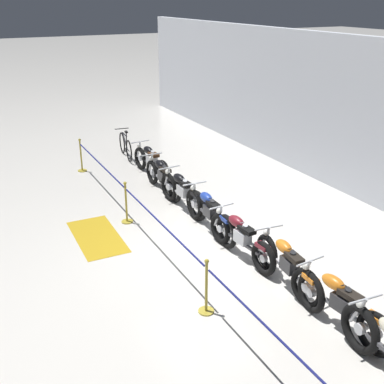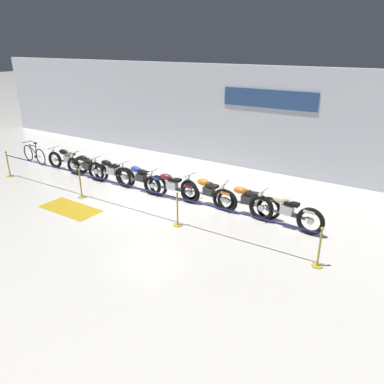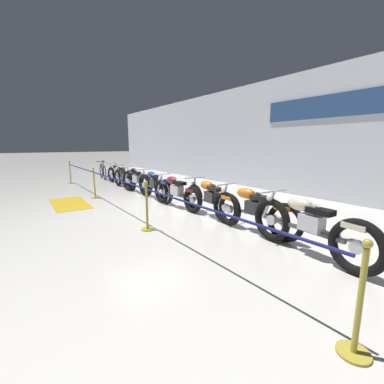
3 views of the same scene
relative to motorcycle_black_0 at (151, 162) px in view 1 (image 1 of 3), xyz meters
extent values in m
plane|color=silver|center=(4.76, -0.72, -0.46)|extent=(120.00, 120.00, 0.00)
torus|color=black|center=(-0.73, -0.06, -0.10)|extent=(0.73, 0.18, 0.72)
torus|color=black|center=(0.75, 0.06, -0.10)|extent=(0.73, 0.18, 0.72)
cylinder|color=silver|center=(-0.73, -0.06, -0.10)|extent=(0.17, 0.09, 0.17)
cylinder|color=silver|center=(0.75, 0.06, -0.10)|extent=(0.17, 0.09, 0.17)
cylinder|color=silver|center=(-0.82, -0.07, 0.18)|extent=(0.31, 0.08, 0.59)
cube|color=silver|center=(0.06, 0.00, 0.06)|extent=(0.38, 0.25, 0.26)
cylinder|color=silver|center=(0.02, 0.00, 0.26)|extent=(0.19, 0.12, 0.24)
cylinder|color=silver|center=(0.10, 0.01, 0.26)|extent=(0.19, 0.12, 0.24)
cylinder|color=silver|center=(0.35, 0.17, -0.08)|extent=(0.70, 0.13, 0.07)
cube|color=black|center=(0.01, 0.00, -0.08)|extent=(1.19, 0.16, 0.06)
ellipsoid|color=black|center=(-0.17, -0.02, 0.32)|extent=(0.48, 0.26, 0.22)
cube|color=#4C2D19|center=(0.19, 0.01, 0.28)|extent=(0.41, 0.23, 0.09)
cube|color=black|center=(0.70, 0.05, 0.15)|extent=(0.33, 0.19, 0.08)
cylinder|color=silver|center=(-0.71, -0.06, 0.45)|extent=(0.09, 0.62, 0.04)
sphere|color=silver|center=(-0.79, -0.07, 0.31)|extent=(0.14, 0.14, 0.14)
torus|color=black|center=(0.61, -0.22, -0.11)|extent=(0.71, 0.12, 0.71)
torus|color=black|center=(2.13, -0.21, -0.11)|extent=(0.71, 0.12, 0.71)
cylinder|color=silver|center=(0.61, -0.22, -0.11)|extent=(0.17, 0.08, 0.17)
cylinder|color=silver|center=(2.13, -0.21, -0.11)|extent=(0.17, 0.08, 0.17)
cylinder|color=silver|center=(0.52, -0.22, 0.18)|extent=(0.30, 0.06, 0.59)
cube|color=#2D2D30|center=(1.42, -0.22, 0.05)|extent=(0.36, 0.22, 0.26)
cylinder|color=#2D2D30|center=(1.38, -0.22, 0.25)|extent=(0.18, 0.11, 0.24)
cylinder|color=#2D2D30|center=(1.46, -0.21, 0.25)|extent=(0.18, 0.11, 0.24)
cylinder|color=silver|center=(1.72, -0.07, -0.09)|extent=(0.70, 0.07, 0.07)
cube|color=#ADAFB5|center=(1.37, -0.22, -0.09)|extent=(1.22, 0.07, 0.06)
ellipsoid|color=black|center=(1.19, -0.22, 0.31)|extent=(0.46, 0.22, 0.22)
cube|color=black|center=(1.55, -0.21, 0.27)|extent=(0.40, 0.20, 0.09)
cube|color=black|center=(2.08, -0.21, 0.15)|extent=(0.32, 0.16, 0.08)
cylinder|color=silver|center=(0.63, -0.22, 0.44)|extent=(0.04, 0.62, 0.04)
sphere|color=silver|center=(0.55, -0.22, 0.30)|extent=(0.14, 0.14, 0.14)
torus|color=black|center=(1.95, -0.29, -0.07)|extent=(0.78, 0.17, 0.77)
torus|color=black|center=(3.40, -0.19, -0.07)|extent=(0.78, 0.17, 0.77)
cylinder|color=silver|center=(1.95, -0.29, -0.07)|extent=(0.19, 0.09, 0.18)
cylinder|color=silver|center=(3.40, -0.19, -0.07)|extent=(0.19, 0.09, 0.18)
cylinder|color=silver|center=(1.86, -0.30, 0.21)|extent=(0.31, 0.08, 0.59)
cube|color=silver|center=(2.72, -0.24, 0.09)|extent=(0.37, 0.24, 0.26)
cylinder|color=silver|center=(2.68, -0.24, 0.29)|extent=(0.19, 0.12, 0.24)
cylinder|color=silver|center=(2.77, -0.23, 0.29)|extent=(0.19, 0.12, 0.24)
cylinder|color=silver|center=(3.01, -0.08, -0.05)|extent=(0.70, 0.12, 0.07)
cube|color=#ADAFB5|center=(2.67, -0.24, -0.05)|extent=(1.16, 0.14, 0.06)
ellipsoid|color=black|center=(2.49, -0.25, 0.35)|extent=(0.47, 0.25, 0.22)
cube|color=black|center=(2.85, -0.23, 0.31)|extent=(0.41, 0.23, 0.09)
cube|color=black|center=(3.35, -0.19, 0.21)|extent=(0.33, 0.18, 0.08)
cylinder|color=silver|center=(1.97, -0.29, 0.48)|extent=(0.08, 0.62, 0.04)
sphere|color=silver|center=(1.89, -0.29, 0.34)|extent=(0.14, 0.14, 0.14)
torus|color=black|center=(3.28, -0.22, -0.07)|extent=(0.77, 0.14, 0.77)
torus|color=black|center=(4.91, -0.26, -0.07)|extent=(0.77, 0.14, 0.77)
cylinder|color=silver|center=(3.28, -0.22, -0.07)|extent=(0.19, 0.08, 0.18)
cylinder|color=silver|center=(4.91, -0.26, -0.07)|extent=(0.19, 0.08, 0.18)
cylinder|color=silver|center=(3.19, -0.21, 0.21)|extent=(0.30, 0.06, 0.59)
cube|color=#2D2D30|center=(4.14, -0.24, 0.09)|extent=(0.37, 0.23, 0.26)
cylinder|color=#2D2D30|center=(4.10, -0.24, 0.29)|extent=(0.18, 0.11, 0.24)
cylinder|color=#2D2D30|center=(4.18, -0.24, 0.29)|extent=(0.18, 0.11, 0.24)
cylinder|color=silver|center=(4.45, -0.11, -0.05)|extent=(0.70, 0.09, 0.07)
cube|color=#47474C|center=(4.09, -0.24, -0.05)|extent=(1.31, 0.10, 0.06)
ellipsoid|color=navy|center=(3.91, -0.23, 0.35)|extent=(0.47, 0.23, 0.22)
cube|color=black|center=(4.27, -0.24, 0.31)|extent=(0.41, 0.21, 0.09)
cube|color=navy|center=(4.86, -0.26, 0.20)|extent=(0.32, 0.17, 0.08)
cylinder|color=silver|center=(3.30, -0.22, 0.48)|extent=(0.05, 0.62, 0.04)
sphere|color=silver|center=(3.22, -0.22, 0.34)|extent=(0.14, 0.14, 0.14)
torus|color=black|center=(4.67, -0.28, -0.11)|extent=(0.71, 0.18, 0.71)
torus|color=black|center=(6.18, -0.18, -0.11)|extent=(0.71, 0.18, 0.71)
cylinder|color=silver|center=(4.67, -0.28, -0.11)|extent=(0.17, 0.09, 0.16)
cylinder|color=silver|center=(6.18, -0.18, -0.11)|extent=(0.17, 0.09, 0.16)
cylinder|color=silver|center=(4.58, -0.29, 0.18)|extent=(0.31, 0.08, 0.59)
cube|color=silver|center=(5.48, -0.23, 0.05)|extent=(0.37, 0.24, 0.26)
cylinder|color=silver|center=(5.43, -0.23, 0.25)|extent=(0.19, 0.12, 0.24)
cylinder|color=silver|center=(5.52, -0.22, 0.25)|extent=(0.19, 0.12, 0.24)
cylinder|color=silver|center=(5.76, -0.07, -0.09)|extent=(0.70, 0.12, 0.07)
cube|color=#47474C|center=(5.43, -0.23, -0.09)|extent=(1.21, 0.14, 0.06)
ellipsoid|color=maroon|center=(5.25, -0.24, 0.31)|extent=(0.47, 0.25, 0.22)
cube|color=black|center=(5.60, -0.22, 0.27)|extent=(0.41, 0.23, 0.09)
cube|color=maroon|center=(6.13, -0.18, 0.14)|extent=(0.33, 0.18, 0.08)
cylinder|color=silver|center=(4.69, -0.28, 0.44)|extent=(0.08, 0.62, 0.04)
sphere|color=silver|center=(4.61, -0.29, 0.30)|extent=(0.14, 0.14, 0.14)
torus|color=black|center=(6.01, 0.01, -0.09)|extent=(0.74, 0.19, 0.73)
torus|color=black|center=(7.53, -0.13, -0.09)|extent=(0.74, 0.19, 0.73)
cylinder|color=silver|center=(6.01, 0.01, -0.09)|extent=(0.18, 0.10, 0.17)
cylinder|color=silver|center=(7.53, -0.13, -0.09)|extent=(0.18, 0.10, 0.17)
cylinder|color=silver|center=(5.92, 0.02, 0.19)|extent=(0.31, 0.08, 0.59)
cube|color=#2D2D30|center=(6.82, -0.07, 0.07)|extent=(0.38, 0.25, 0.26)
cylinder|color=#2D2D30|center=(6.78, -0.06, 0.27)|extent=(0.19, 0.13, 0.24)
cylinder|color=#2D2D30|center=(6.86, -0.07, 0.27)|extent=(0.19, 0.13, 0.24)
cylinder|color=silver|center=(7.13, 0.05, -0.07)|extent=(0.70, 0.14, 0.07)
cube|color=#ADAFB5|center=(6.77, -0.06, -0.07)|extent=(1.22, 0.18, 0.06)
ellipsoid|color=orange|center=(6.59, -0.04, 0.33)|extent=(0.48, 0.26, 0.22)
cube|color=black|center=(6.95, -0.08, 0.29)|extent=(0.42, 0.24, 0.09)
cube|color=orange|center=(7.48, -0.13, 0.17)|extent=(0.33, 0.19, 0.08)
cylinder|color=silver|center=(6.03, 0.01, 0.46)|extent=(0.09, 0.62, 0.04)
sphere|color=silver|center=(5.95, 0.02, 0.32)|extent=(0.14, 0.14, 0.14)
torus|color=black|center=(7.39, -0.11, -0.09)|extent=(0.75, 0.18, 0.74)
torus|color=black|center=(8.85, 0.02, -0.09)|extent=(0.75, 0.18, 0.74)
cylinder|color=silver|center=(7.39, -0.11, -0.09)|extent=(0.18, 0.10, 0.18)
cylinder|color=silver|center=(8.85, 0.02, -0.09)|extent=(0.18, 0.10, 0.18)
cylinder|color=silver|center=(7.30, -0.12, 0.19)|extent=(0.31, 0.08, 0.59)
cube|color=#2D2D30|center=(8.17, -0.04, 0.07)|extent=(0.38, 0.25, 0.26)
cylinder|color=#2D2D30|center=(8.13, -0.05, 0.27)|extent=(0.19, 0.13, 0.24)
cylinder|color=#2D2D30|center=(8.21, -0.04, 0.27)|extent=(0.19, 0.13, 0.24)
cylinder|color=silver|center=(8.46, 0.12, -0.07)|extent=(0.70, 0.13, 0.07)
cube|color=#ADAFB5|center=(8.12, -0.05, -0.07)|extent=(1.18, 0.17, 0.06)
ellipsoid|color=orange|center=(7.94, -0.06, 0.33)|extent=(0.48, 0.26, 0.22)
cube|color=black|center=(8.30, -0.03, 0.29)|extent=(0.42, 0.24, 0.09)
cube|color=orange|center=(8.80, 0.02, 0.18)|extent=(0.33, 0.19, 0.08)
cylinder|color=silver|center=(7.41, -0.11, 0.46)|extent=(0.09, 0.62, 0.04)
sphere|color=silver|center=(7.33, -0.12, 0.32)|extent=(0.14, 0.14, 0.14)
torus|color=black|center=(8.68, -0.14, -0.05)|extent=(0.82, 0.19, 0.81)
cylinder|color=silver|center=(8.68, -0.14, -0.05)|extent=(0.19, 0.09, 0.19)
cylinder|color=silver|center=(8.59, -0.14, 0.23)|extent=(0.31, 0.08, 0.59)
cylinder|color=silver|center=(8.70, -0.15, 0.50)|extent=(0.08, 0.62, 0.04)
sphere|color=silver|center=(8.62, -0.14, 0.36)|extent=(0.14, 0.14, 0.14)
torus|color=black|center=(-2.62, -0.01, -0.09)|extent=(0.73, 0.13, 0.73)
torus|color=black|center=(-1.60, -0.13, -0.09)|extent=(0.73, 0.13, 0.73)
cylinder|color=black|center=(-2.16, -0.06, 0.13)|extent=(0.60, 0.11, 0.43)
cylinder|color=black|center=(-2.11, -0.07, 0.33)|extent=(0.55, 0.10, 0.04)
cylinder|color=black|center=(-1.91, -0.09, 0.21)|extent=(0.15, 0.05, 0.55)
cube|color=black|center=(-1.87, -0.10, 0.49)|extent=(0.19, 0.10, 0.05)
cylinder|color=black|center=(-1.81, -0.10, -0.09)|extent=(0.46, 0.08, 0.03)
cylinder|color=black|center=(-2.56, -0.02, 0.43)|extent=(0.08, 0.48, 0.03)
cylinder|color=black|center=(-2.03, -0.08, -0.17)|extent=(0.13, 0.06, 0.12)
cylinder|color=gold|center=(-1.41, -1.77, -0.45)|extent=(0.28, 0.28, 0.03)
cylinder|color=gold|center=(-1.41, -1.77, 0.04)|extent=(0.05, 0.05, 0.95)
sphere|color=gold|center=(-1.41, -1.77, 0.56)|extent=(0.08, 0.08, 0.08)
cylinder|color=navy|center=(0.65, -1.77, 0.42)|extent=(3.96, 0.04, 0.04)
cylinder|color=navy|center=(4.73, -1.77, 0.42)|extent=(3.87, 0.04, 0.04)
cylinder|color=navy|center=(8.78, -1.77, 0.42)|extent=(3.90, 0.04, 0.04)
cylinder|color=gold|center=(2.72, -1.77, -0.45)|extent=(0.28, 0.28, 0.03)
cylinder|color=gold|center=(2.72, -1.77, 0.04)|extent=(0.05, 0.05, 0.95)
sphere|color=gold|center=(2.72, -1.77, 0.56)|extent=(0.08, 0.08, 0.08)
cylinder|color=gold|center=(6.75, -1.77, -0.45)|extent=(0.28, 0.28, 0.03)
cylinder|color=gold|center=(6.75, -1.77, 0.04)|extent=(0.05, 0.05, 0.95)
sphere|color=gold|center=(6.75, -1.77, 0.56)|extent=(0.08, 0.08, 0.08)
cube|color=#B78E19|center=(3.13, -2.65, -0.45)|extent=(2.09, 1.00, 0.01)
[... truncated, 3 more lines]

